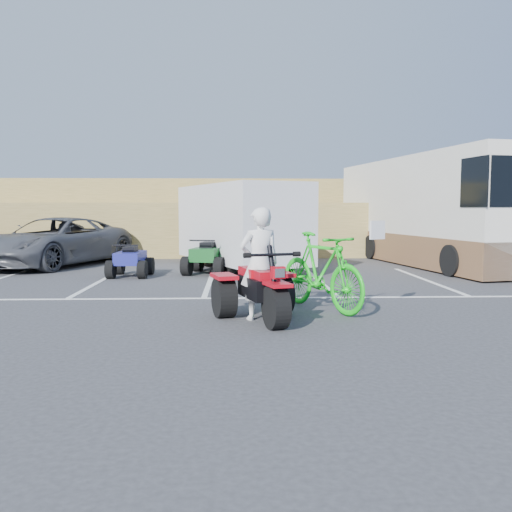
{
  "coord_description": "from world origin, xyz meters",
  "views": [
    {
      "loc": [
        0.63,
        -8.3,
        1.78
      ],
      "look_at": [
        0.97,
        0.65,
        1.0
      ],
      "focal_mm": 38.0,
      "sensor_mm": 36.0,
      "label": 1
    }
  ],
  "objects_px": {
    "cargo_trailer": "(240,224)",
    "red_trike_atv": "(263,321)",
    "rider": "(259,264)",
    "quad_atv_blue": "(131,277)",
    "green_dirt_bike": "(321,271)",
    "quad_atv_green": "(208,274)",
    "grey_pickup": "(55,242)",
    "rv_motorhome": "(429,219)"
  },
  "relations": [
    {
      "from": "cargo_trailer",
      "to": "red_trike_atv",
      "type": "bearing_deg",
      "value": -110.51
    },
    {
      "from": "rider",
      "to": "quad_atv_blue",
      "type": "xyz_separation_m",
      "value": [
        -3.14,
        5.67,
        -0.91
      ]
    },
    {
      "from": "green_dirt_bike",
      "to": "quad_atv_green",
      "type": "height_order",
      "value": "green_dirt_bike"
    },
    {
      "from": "grey_pickup",
      "to": "quad_atv_green",
      "type": "height_order",
      "value": "grey_pickup"
    },
    {
      "from": "quad_atv_green",
      "to": "grey_pickup",
      "type": "bearing_deg",
      "value": 168.28
    },
    {
      "from": "quad_atv_blue",
      "to": "quad_atv_green",
      "type": "bearing_deg",
      "value": 16.43
    },
    {
      "from": "red_trike_atv",
      "to": "cargo_trailer",
      "type": "distance_m",
      "value": 7.62
    },
    {
      "from": "cargo_trailer",
      "to": "quad_atv_blue",
      "type": "xyz_separation_m",
      "value": [
        -2.9,
        -1.68,
        -1.34
      ]
    },
    {
      "from": "rider",
      "to": "quad_atv_green",
      "type": "bearing_deg",
      "value": -96.11
    },
    {
      "from": "grey_pickup",
      "to": "cargo_trailer",
      "type": "xyz_separation_m",
      "value": [
        5.77,
        -1.13,
        0.58
      ]
    },
    {
      "from": "rider",
      "to": "grey_pickup",
      "type": "relative_size",
      "value": 0.33
    },
    {
      "from": "rv_motorhome",
      "to": "quad_atv_green",
      "type": "xyz_separation_m",
      "value": [
        -7.04,
        -2.6,
        -1.46
      ]
    },
    {
      "from": "green_dirt_bike",
      "to": "grey_pickup",
      "type": "xyz_separation_m",
      "value": [
        -7.14,
        7.68,
        0.07
      ]
    },
    {
      "from": "grey_pickup",
      "to": "cargo_trailer",
      "type": "bearing_deg",
      "value": 10.5
    },
    {
      "from": "red_trike_atv",
      "to": "rider",
      "type": "relative_size",
      "value": 0.97
    },
    {
      "from": "rv_motorhome",
      "to": "quad_atv_blue",
      "type": "bearing_deg",
      "value": -170.54
    },
    {
      "from": "grey_pickup",
      "to": "rv_motorhome",
      "type": "relative_size",
      "value": 0.57
    },
    {
      "from": "red_trike_atv",
      "to": "rv_motorhome",
      "type": "relative_size",
      "value": 0.18
    },
    {
      "from": "rider",
      "to": "green_dirt_bike",
      "type": "xyz_separation_m",
      "value": [
        1.12,
        0.8,
        -0.22
      ]
    },
    {
      "from": "red_trike_atv",
      "to": "cargo_trailer",
      "type": "bearing_deg",
      "value": 75.73
    },
    {
      "from": "cargo_trailer",
      "to": "quad_atv_blue",
      "type": "relative_size",
      "value": 4.22
    },
    {
      "from": "cargo_trailer",
      "to": "rv_motorhome",
      "type": "relative_size",
      "value": 0.59
    },
    {
      "from": "rv_motorhome",
      "to": "quad_atv_green",
      "type": "distance_m",
      "value": 7.64
    },
    {
      "from": "rv_motorhome",
      "to": "red_trike_atv",
      "type": "bearing_deg",
      "value": -132.78
    },
    {
      "from": "cargo_trailer",
      "to": "rv_motorhome",
      "type": "height_order",
      "value": "rv_motorhome"
    },
    {
      "from": "rider",
      "to": "green_dirt_bike",
      "type": "relative_size",
      "value": 0.79
    },
    {
      "from": "green_dirt_bike",
      "to": "cargo_trailer",
      "type": "xyz_separation_m",
      "value": [
        -1.37,
        6.55,
        0.65
      ]
    },
    {
      "from": "red_trike_atv",
      "to": "quad_atv_blue",
      "type": "relative_size",
      "value": 1.29
    },
    {
      "from": "red_trike_atv",
      "to": "grey_pickup",
      "type": "xyz_separation_m",
      "value": [
        -6.07,
        8.62,
        0.76
      ]
    },
    {
      "from": "quad_atv_green",
      "to": "rv_motorhome",
      "type": "bearing_deg",
      "value": 33.86
    },
    {
      "from": "red_trike_atv",
      "to": "rider",
      "type": "xyz_separation_m",
      "value": [
        -0.04,
        0.14,
        0.91
      ]
    },
    {
      "from": "red_trike_atv",
      "to": "cargo_trailer",
      "type": "xyz_separation_m",
      "value": [
        -0.29,
        7.49,
        1.34
      ]
    },
    {
      "from": "red_trike_atv",
      "to": "quad_atv_blue",
      "type": "height_order",
      "value": "red_trike_atv"
    },
    {
      "from": "grey_pickup",
      "to": "quad_atv_green",
      "type": "relative_size",
      "value": 3.63
    },
    {
      "from": "rider",
      "to": "quad_atv_green",
      "type": "distance_m",
      "value": 6.33
    },
    {
      "from": "red_trike_atv",
      "to": "grey_pickup",
      "type": "height_order",
      "value": "grey_pickup"
    },
    {
      "from": "rv_motorhome",
      "to": "quad_atv_blue",
      "type": "height_order",
      "value": "rv_motorhome"
    },
    {
      "from": "grey_pickup",
      "to": "rider",
      "type": "bearing_deg",
      "value": -33.03
    },
    {
      "from": "green_dirt_bike",
      "to": "rv_motorhome",
      "type": "xyz_separation_m",
      "value": [
        4.79,
        7.97,
        0.78
      ]
    },
    {
      "from": "green_dirt_bike",
      "to": "red_trike_atv",
      "type": "bearing_deg",
      "value": -167.59
    },
    {
      "from": "rider",
      "to": "quad_atv_green",
      "type": "xyz_separation_m",
      "value": [
        -1.13,
        6.17,
        -0.91
      ]
    },
    {
      "from": "grey_pickup",
      "to": "cargo_trailer",
      "type": "height_order",
      "value": "cargo_trailer"
    }
  ]
}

